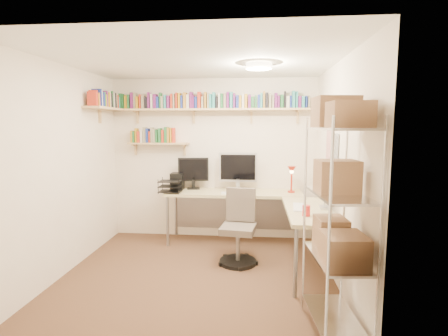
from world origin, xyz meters
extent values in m
plane|color=#49331F|center=(0.00, 0.00, 0.00)|extent=(3.20, 3.20, 0.00)
cube|color=beige|center=(0.00, 1.50, 1.25)|extent=(3.20, 0.04, 2.50)
cube|color=beige|center=(-1.60, 0.00, 1.25)|extent=(0.04, 3.00, 2.50)
cube|color=beige|center=(1.60, 0.00, 1.25)|extent=(0.04, 3.00, 2.50)
cube|color=beige|center=(0.00, -1.50, 1.25)|extent=(3.20, 0.04, 2.50)
cube|color=white|center=(0.00, 0.00, 2.50)|extent=(3.20, 3.00, 0.04)
cube|color=silver|center=(1.59, 0.55, 1.55)|extent=(0.01, 0.30, 0.42)
cube|color=beige|center=(1.59, 0.15, 1.50)|extent=(0.01, 0.28, 0.38)
cylinder|color=#FFEAC6|center=(0.70, 0.20, 2.46)|extent=(0.30, 0.30, 0.06)
cube|color=tan|center=(0.00, 1.38, 2.02)|extent=(3.05, 0.25, 0.03)
cube|color=tan|center=(-1.48, 0.95, 2.02)|extent=(0.25, 1.00, 0.03)
cube|color=tan|center=(-0.85, 1.40, 1.50)|extent=(0.95, 0.20, 0.02)
cube|color=tan|center=(-1.20, 1.44, 1.95)|extent=(0.03, 0.20, 0.20)
cube|color=tan|center=(-0.30, 1.44, 1.95)|extent=(0.03, 0.20, 0.20)
cube|color=tan|center=(0.60, 1.44, 1.95)|extent=(0.03, 0.20, 0.20)
cube|color=tan|center=(1.30, 1.44, 1.95)|extent=(0.03, 0.20, 0.20)
cube|color=gray|center=(-1.46, 1.38, 2.14)|extent=(0.03, 0.15, 0.20)
cube|color=#21632F|center=(-1.42, 1.38, 2.15)|extent=(0.04, 0.13, 0.23)
cube|color=#21632F|center=(-1.38, 1.38, 2.14)|extent=(0.02, 0.11, 0.22)
cube|color=#C08A16|center=(-1.33, 1.38, 2.14)|extent=(0.04, 0.12, 0.20)
cube|color=#21632F|center=(-1.29, 1.38, 2.14)|extent=(0.03, 0.14, 0.21)
cube|color=#661B5D|center=(-1.24, 1.38, 2.16)|extent=(0.04, 0.14, 0.25)
cube|color=gray|center=(-1.19, 1.38, 2.16)|extent=(0.03, 0.12, 0.24)
cube|color=#C08A16|center=(-1.15, 1.38, 2.13)|extent=(0.03, 0.14, 0.18)
cube|color=red|center=(-1.11, 1.38, 2.14)|extent=(0.02, 0.12, 0.22)
cube|color=gray|center=(-1.07, 1.38, 2.14)|extent=(0.04, 0.11, 0.20)
cube|color=black|center=(-1.02, 1.38, 2.12)|extent=(0.04, 0.13, 0.17)
cube|color=#661B5D|center=(-0.97, 1.38, 2.16)|extent=(0.03, 0.13, 0.25)
cube|color=beige|center=(-0.92, 1.38, 2.15)|extent=(0.03, 0.12, 0.22)
cube|color=#661B5D|center=(-0.88, 1.38, 2.14)|extent=(0.04, 0.13, 0.22)
cube|color=navy|center=(-0.83, 1.38, 2.13)|extent=(0.03, 0.12, 0.18)
cube|color=#21632F|center=(-0.79, 1.38, 2.16)|extent=(0.03, 0.11, 0.24)
cube|color=gray|center=(-0.76, 1.38, 2.13)|extent=(0.03, 0.15, 0.18)
cube|color=teal|center=(-0.72, 1.38, 2.14)|extent=(0.03, 0.13, 0.21)
cube|color=#661B5D|center=(-0.66, 1.38, 2.13)|extent=(0.04, 0.13, 0.19)
cube|color=red|center=(-0.61, 1.38, 2.15)|extent=(0.03, 0.14, 0.22)
cube|color=gray|center=(-0.58, 1.38, 2.15)|extent=(0.02, 0.15, 0.22)
cube|color=red|center=(-0.54, 1.38, 2.15)|extent=(0.03, 0.11, 0.24)
cube|color=#C08A16|center=(-0.49, 1.38, 2.15)|extent=(0.03, 0.15, 0.24)
cube|color=navy|center=(-0.46, 1.38, 2.13)|extent=(0.03, 0.11, 0.20)
cube|color=#B17721|center=(-0.41, 1.38, 2.16)|extent=(0.04, 0.12, 0.24)
cube|color=beige|center=(-0.36, 1.38, 2.14)|extent=(0.04, 0.12, 0.21)
cube|color=#661B5D|center=(-0.31, 1.38, 2.16)|extent=(0.04, 0.14, 0.25)
cube|color=#661B5D|center=(-0.28, 1.38, 2.13)|extent=(0.02, 0.12, 0.20)
cube|color=navy|center=(-0.24, 1.38, 2.12)|extent=(0.04, 0.12, 0.17)
cube|color=red|center=(-0.19, 1.38, 2.16)|extent=(0.04, 0.15, 0.25)
cube|color=gray|center=(-0.14, 1.38, 2.12)|extent=(0.03, 0.13, 0.18)
cube|color=#B17721|center=(-0.09, 1.38, 2.16)|extent=(0.03, 0.14, 0.24)
cube|color=gray|center=(-0.05, 1.38, 2.15)|extent=(0.03, 0.12, 0.23)
cube|color=teal|center=(-0.02, 1.38, 2.14)|extent=(0.04, 0.12, 0.21)
cube|color=teal|center=(0.03, 1.38, 2.15)|extent=(0.04, 0.15, 0.24)
cube|color=black|center=(0.08, 1.38, 2.12)|extent=(0.03, 0.14, 0.17)
cube|color=beige|center=(0.12, 1.38, 2.15)|extent=(0.03, 0.11, 0.23)
cube|color=#21632F|center=(0.16, 1.38, 2.15)|extent=(0.03, 0.14, 0.22)
cube|color=gray|center=(0.20, 1.38, 2.15)|extent=(0.04, 0.13, 0.22)
cube|color=#661B5D|center=(0.25, 1.38, 2.16)|extent=(0.04, 0.14, 0.24)
cube|color=teal|center=(0.30, 1.38, 2.16)|extent=(0.04, 0.12, 0.24)
cube|color=#661B5D|center=(0.34, 1.38, 2.15)|extent=(0.03, 0.13, 0.22)
cube|color=navy|center=(0.39, 1.38, 2.13)|extent=(0.04, 0.13, 0.19)
cube|color=#C08A16|center=(0.43, 1.38, 2.13)|extent=(0.03, 0.14, 0.19)
cube|color=beige|center=(0.48, 1.38, 2.14)|extent=(0.04, 0.14, 0.21)
cube|color=#C08A16|center=(0.52, 1.38, 2.14)|extent=(0.04, 0.14, 0.21)
cube|color=#661B5D|center=(0.57, 1.38, 2.14)|extent=(0.04, 0.15, 0.20)
cube|color=#21632F|center=(0.62, 1.38, 2.12)|extent=(0.04, 0.11, 0.17)
cube|color=#21632F|center=(0.66, 1.38, 2.13)|extent=(0.03, 0.12, 0.19)
cube|color=navy|center=(0.71, 1.38, 2.13)|extent=(0.03, 0.14, 0.20)
cube|color=teal|center=(0.75, 1.38, 2.15)|extent=(0.03, 0.12, 0.23)
cube|color=#B17721|center=(0.79, 1.38, 2.16)|extent=(0.02, 0.14, 0.25)
cube|color=black|center=(0.83, 1.38, 2.15)|extent=(0.04, 0.15, 0.23)
cube|color=gray|center=(0.88, 1.38, 2.14)|extent=(0.03, 0.12, 0.22)
cube|color=gray|center=(0.92, 1.38, 2.12)|extent=(0.03, 0.13, 0.18)
cube|color=#661B5D|center=(0.96, 1.38, 2.15)|extent=(0.04, 0.13, 0.22)
cube|color=#661B5D|center=(1.00, 1.38, 2.13)|extent=(0.03, 0.13, 0.18)
cube|color=#21632F|center=(1.05, 1.38, 2.13)|extent=(0.04, 0.12, 0.20)
cube|color=black|center=(1.10, 1.38, 2.16)|extent=(0.02, 0.11, 0.25)
cube|color=beige|center=(1.14, 1.38, 2.12)|extent=(0.04, 0.15, 0.18)
cube|color=navy|center=(1.18, 1.38, 2.13)|extent=(0.03, 0.13, 0.18)
cube|color=teal|center=(1.22, 1.38, 2.16)|extent=(0.04, 0.13, 0.25)
cube|color=teal|center=(1.27, 1.38, 2.16)|extent=(0.02, 0.15, 0.24)
cube|color=#661B5D|center=(1.31, 1.38, 2.12)|extent=(0.04, 0.14, 0.17)
cube|color=teal|center=(1.36, 1.38, 2.12)|extent=(0.04, 0.15, 0.17)
cube|color=navy|center=(1.41, 1.38, 2.12)|extent=(0.02, 0.12, 0.18)
cube|color=gray|center=(1.44, 1.38, 2.12)|extent=(0.02, 0.14, 0.18)
cube|color=red|center=(-1.48, 0.51, 2.13)|extent=(0.13, 0.03, 0.19)
cube|color=red|center=(-1.48, 0.55, 2.14)|extent=(0.12, 0.03, 0.21)
cube|color=#B17721|center=(-1.48, 0.58, 2.12)|extent=(0.14, 0.03, 0.18)
cube|color=#661B5D|center=(-1.48, 0.62, 2.12)|extent=(0.12, 0.02, 0.17)
cube|color=navy|center=(-1.48, 0.65, 2.15)|extent=(0.14, 0.03, 0.24)
cube|color=beige|center=(-1.48, 0.70, 2.15)|extent=(0.12, 0.03, 0.22)
cube|color=navy|center=(-1.48, 0.74, 2.13)|extent=(0.13, 0.04, 0.19)
cube|color=#21632F|center=(-1.48, 0.79, 2.14)|extent=(0.13, 0.03, 0.20)
cube|color=#C08A16|center=(-1.48, 0.82, 2.12)|extent=(0.13, 0.03, 0.18)
cube|color=#661B5D|center=(-1.48, 0.85, 2.15)|extent=(0.13, 0.03, 0.23)
cube|color=#B17721|center=(-1.48, 0.89, 2.13)|extent=(0.11, 0.03, 0.20)
cube|color=#C08A16|center=(-1.48, 0.93, 2.14)|extent=(0.13, 0.03, 0.21)
cube|color=beige|center=(-1.48, 0.97, 2.16)|extent=(0.11, 0.03, 0.24)
cube|color=black|center=(-1.48, 1.01, 2.14)|extent=(0.13, 0.04, 0.21)
cube|color=#21632F|center=(-1.48, 1.06, 2.16)|extent=(0.11, 0.03, 0.24)
cube|color=beige|center=(-1.48, 1.10, 2.15)|extent=(0.13, 0.03, 0.22)
cube|color=black|center=(-1.48, 1.14, 2.15)|extent=(0.13, 0.04, 0.22)
cube|color=gray|center=(-1.48, 1.19, 2.14)|extent=(0.13, 0.04, 0.22)
cube|color=red|center=(-1.48, 1.23, 2.13)|extent=(0.13, 0.03, 0.20)
cube|color=teal|center=(-1.48, 1.27, 2.12)|extent=(0.14, 0.03, 0.17)
cube|color=#21632F|center=(-1.48, 1.31, 2.13)|extent=(0.11, 0.03, 0.20)
cube|color=red|center=(-1.48, 1.35, 2.14)|extent=(0.13, 0.02, 0.20)
cube|color=black|center=(-1.48, 1.38, 2.14)|extent=(0.13, 0.03, 0.21)
cube|color=#B17721|center=(-1.26, 1.40, 1.60)|extent=(0.03, 0.14, 0.18)
cube|color=#21632F|center=(-1.23, 1.40, 1.60)|extent=(0.03, 0.15, 0.18)
cube|color=#C08A16|center=(-1.20, 1.40, 1.62)|extent=(0.03, 0.11, 0.22)
cube|color=red|center=(-1.15, 1.40, 1.60)|extent=(0.04, 0.14, 0.17)
cube|color=beige|center=(-1.11, 1.40, 1.62)|extent=(0.03, 0.13, 0.21)
cube|color=gray|center=(-1.06, 1.40, 1.63)|extent=(0.04, 0.11, 0.24)
cube|color=navy|center=(-1.02, 1.40, 1.62)|extent=(0.03, 0.14, 0.22)
cube|color=red|center=(-0.98, 1.40, 1.60)|extent=(0.02, 0.12, 0.17)
cube|color=gray|center=(-0.95, 1.40, 1.63)|extent=(0.03, 0.12, 0.24)
cube|color=gray|center=(-0.91, 1.40, 1.62)|extent=(0.04, 0.14, 0.22)
cube|color=#21632F|center=(-0.87, 1.40, 1.61)|extent=(0.02, 0.15, 0.20)
cube|color=#21632F|center=(-0.82, 1.40, 1.62)|extent=(0.04, 0.13, 0.22)
cube|color=red|center=(-0.77, 1.40, 1.61)|extent=(0.04, 0.11, 0.20)
cube|color=#21632F|center=(-0.72, 1.40, 1.63)|extent=(0.04, 0.12, 0.24)
cube|color=#B17721|center=(-0.68, 1.40, 1.63)|extent=(0.03, 0.15, 0.24)
cube|color=#C08A16|center=(-0.64, 1.40, 1.63)|extent=(0.02, 0.12, 0.23)
cube|color=red|center=(-0.61, 1.40, 1.63)|extent=(0.03, 0.12, 0.23)
cube|color=beige|center=(0.35, 1.22, 0.77)|extent=(2.03, 0.64, 0.04)
cube|color=beige|center=(1.37, 0.18, 0.77)|extent=(0.64, 1.39, 0.04)
cylinder|color=gray|center=(-0.61, 0.95, 0.37)|extent=(0.04, 0.04, 0.75)
cylinder|color=gray|center=(-0.61, 1.49, 0.37)|extent=(0.04, 0.04, 0.75)
cylinder|color=gray|center=(1.63, 1.49, 0.37)|extent=(0.04, 0.04, 0.75)
cylinder|color=gray|center=(1.10, -0.46, 0.37)|extent=(0.04, 0.04, 0.75)
cylinder|color=gray|center=(1.63, -0.46, 0.37)|extent=(0.04, 0.04, 0.75)
cube|color=gray|center=(0.35, 1.50, 0.43)|extent=(1.92, 0.02, 0.59)
cube|color=silver|center=(0.40, 1.35, 1.14)|extent=(0.59, 0.03, 0.45)
cube|color=black|center=(0.40, 1.33, 1.14)|extent=(0.53, 0.00, 0.39)
cube|color=black|center=(-0.29, 1.35, 1.10)|extent=(0.47, 0.03, 0.36)
cube|color=black|center=(1.52, 0.24, 1.12)|extent=(0.03, 0.62, 0.41)
cube|color=silver|center=(1.49, 0.24, 1.12)|extent=(0.00, 0.56, 0.35)
cube|color=white|center=(0.40, 1.03, 0.80)|extent=(0.45, 0.14, 0.02)
cube|color=white|center=(1.21, 0.24, 0.80)|extent=(0.14, 0.43, 0.02)
cylinder|color=#A91F0E|center=(1.21, 1.22, 0.80)|extent=(0.11, 0.11, 0.02)
cylinder|color=#A91F0E|center=(1.21, 1.22, 0.96)|extent=(0.03, 0.03, 0.30)
cone|color=#A91F0E|center=(1.21, 1.22, 1.13)|extent=(0.13, 0.13, 0.10)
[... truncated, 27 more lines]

